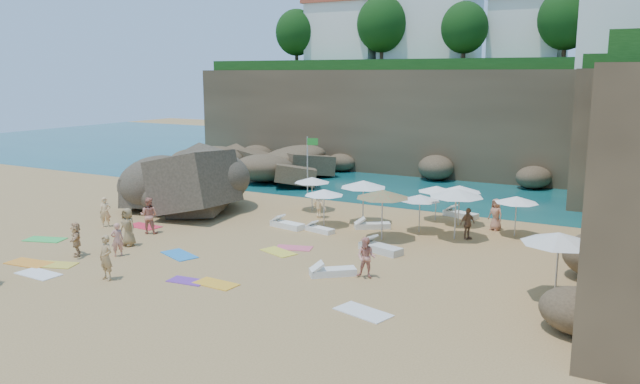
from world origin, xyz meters
The scene contains 47 objects.
ground centered at (0.00, 0.00, 0.00)m, with size 120.00×120.00×0.00m, color tan.
seawater centered at (0.00, 30.00, 0.00)m, with size 120.00×120.00×0.00m, color #0C4751.
cliff_back centered at (2.00, 25.00, 4.00)m, with size 44.00×8.00×8.00m, color brown.
rock_promontory centered at (-11.00, 16.00, 0.00)m, with size 12.00×7.00×2.00m, color brown, non-canonical shape.
clifftop_buildings centered at (2.96, 25.79, 11.24)m, with size 28.48×9.48×7.00m.
clifftop_trees centered at (4.78, 19.52, 11.26)m, with size 35.60×23.82×4.40m.
marina_masts centered at (-16.50, 30.00, 3.00)m, with size 3.10×0.10×6.00m.
rock_outcrop centered at (-8.23, 4.70, 0.00)m, with size 8.97×6.73×3.59m, color brown, non-canonical shape.
flag_pole centered at (-2.94, 10.47, 2.45)m, with size 0.73×0.30×3.84m.
parasol_0 centered at (1.64, 4.08, 1.77)m, with size 2.04×2.04×1.93m.
parasol_1 centered at (3.15, 5.56, 2.10)m, with size 2.42×2.42×2.29m.
parasol_2 centered at (6.23, 8.12, 1.71)m, with size 1.97×1.97×1.86m.
parasol_3 centered at (10.66, 6.81, 1.80)m, with size 2.07×2.07×1.96m.
parasol_4 centered at (7.63, 7.62, 1.92)m, with size 2.21×2.21×2.09m.
parasol_5 centered at (-0.74, 7.00, 1.78)m, with size 2.05×2.05×1.94m.
parasol_6 centered at (5.30, 3.09, 2.20)m, with size 2.54×2.54×2.40m.
parasol_8 centered at (6.35, 5.29, 1.74)m, with size 2.00×2.00×1.90m.
parasol_9 centered at (8.27, 4.89, 2.23)m, with size 2.57×2.57×2.43m.
parasol_11 centered at (13.77, -1.38, 2.22)m, with size 2.56×2.56×2.42m.
lounger_0 centered at (0.18, 2.84, 0.15)m, with size 1.87×0.62×0.29m, color white.
lounger_1 centered at (7.21, 9.46, 0.15)m, with size 1.91×0.64×0.30m, color white.
lounger_2 centered at (4.02, 4.84, 0.14)m, with size 1.80×0.60×0.28m, color white.
lounger_3 centered at (2.06, 2.89, 0.12)m, with size 1.56×0.52×0.24m, color white.
lounger_4 centered at (6.11, 1.10, 0.16)m, with size 2.06×0.69×0.32m, color silver.
lounger_5 centered at (5.78, -2.76, 0.14)m, with size 1.79×0.60×0.28m, color white.
towel_2 centered at (-5.96, -7.50, 0.02)m, with size 1.89×0.94×0.03m, color orange.
towel_3 centered at (-8.60, -4.72, 0.02)m, with size 1.85×0.92×0.03m, color green.
towel_4 centered at (-4.86, -7.14, 0.02)m, with size 1.75×0.87×0.03m, color gold.
towel_5 centered at (-4.37, -8.26, 0.02)m, with size 1.82×0.91×0.03m, color white.
towel_6 centered at (1.29, -6.05, 0.01)m, with size 1.48×0.74×0.03m, color #6C309F.
towel_7 centered at (-6.42, -0.52, 0.02)m, with size 1.84×0.92×0.03m, color #EF2A44.
towel_8 centered at (-1.32, -3.57, 0.02)m, with size 1.84×0.92×0.03m, color #2682CF.
towel_9 centered at (2.44, -0.22, 0.01)m, with size 1.64×0.82×0.03m, color #EA5B75.
towel_10 centered at (2.44, -5.79, 0.01)m, with size 1.68×0.84×0.03m, color #F7AC27.
towel_12 centered at (2.19, -1.10, 0.01)m, with size 1.69×0.84×0.03m, color yellow.
towel_13 centered at (8.45, -5.67, 0.02)m, with size 1.90×0.95×0.03m, color silver.
person_stand_0 centered at (-8.08, -1.48, 0.76)m, with size 0.56×0.37×1.53m, color #E1B276.
person_stand_1 centered at (-5.16, -1.39, 0.90)m, with size 0.87×0.68×1.80m, color tan.
person_stand_2 centered at (0.53, 5.61, 0.73)m, with size 0.95×0.39×1.47m, color #F3C68A.
person_stand_3 centered at (8.80, 5.13, 0.75)m, with size 0.88×0.37×1.51m, color #8A6145.
person_stand_4 centered at (9.55, 7.51, 0.81)m, with size 0.79×0.43×1.61m, color tan.
person_stand_5 centered at (-7.79, 8.08, 0.93)m, with size 1.73×0.50×1.86m, color tan.
person_stand_6 centered at (-3.55, -4.94, 0.73)m, with size 0.53×0.35×1.46m, color tan.
person_lie_2 centered at (-4.34, -3.55, 0.23)m, with size 0.84×1.72×0.46m, color olive.
person_lie_3 centered at (-5.09, -5.80, 0.19)m, with size 1.34×1.45×0.39m, color tan.
person_lie_4 centered at (-1.48, -7.42, 0.20)m, with size 0.62×1.71×0.41m, color tan.
person_lie_5 centered at (7.04, -2.43, 0.30)m, with size 0.77×1.58×0.60m, color #DD8F7E.
Camera 1 is at (16.64, -23.30, 7.75)m, focal length 35.00 mm.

